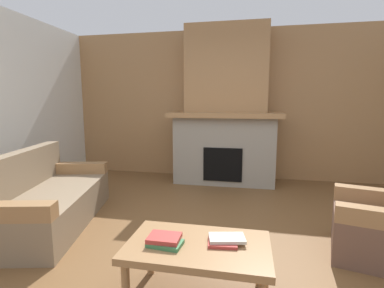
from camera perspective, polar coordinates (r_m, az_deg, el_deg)
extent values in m
plane|color=brown|center=(2.80, 1.48, -21.79)|extent=(9.00, 9.00, 0.00)
cube|color=#A87A4C|center=(5.40, 7.05, 7.74)|extent=(6.00, 0.12, 2.70)
cube|color=gray|center=(5.06, 6.54, -1.11)|extent=(1.70, 0.70, 1.15)
cube|color=black|center=(4.78, 6.17, -4.06)|extent=(0.64, 0.08, 0.56)
cube|color=#A87A4C|center=(4.95, 6.61, 5.84)|extent=(1.90, 0.82, 0.08)
cube|color=#A87A4C|center=(5.12, 6.91, 14.60)|extent=(1.40, 0.50, 1.47)
cube|color=#847056|center=(3.75, -26.27, -11.30)|extent=(1.22, 1.94, 0.40)
cube|color=#847056|center=(3.79, -31.38, -4.78)|extent=(0.56, 1.79, 0.45)
cube|color=#997047|center=(2.98, -33.26, -11.28)|extent=(0.85, 0.34, 0.15)
cube|color=#997047|center=(4.40, -22.08, -4.46)|extent=(0.85, 0.34, 0.15)
cube|color=brown|center=(3.23, 33.24, -15.02)|extent=(0.93, 0.93, 0.40)
cube|color=#997047|center=(3.43, 32.98, -8.79)|extent=(0.77, 0.33, 0.15)
cube|color=#997047|center=(2.12, 1.18, -19.87)|extent=(1.00, 0.60, 0.05)
cylinder|color=#997047|center=(2.53, -8.32, -20.50)|extent=(0.06, 0.06, 0.38)
cylinder|color=#997047|center=(2.42, 13.43, -22.19)|extent=(0.06, 0.06, 0.38)
cube|color=#3D7F4C|center=(2.09, -5.40, -19.16)|extent=(0.25, 0.17, 0.03)
cube|color=#B23833|center=(2.10, -5.56, -18.18)|extent=(0.22, 0.17, 0.03)
cube|color=#B23833|center=(2.12, 6.11, -18.79)|extent=(0.22, 0.21, 0.02)
cube|color=beige|center=(2.12, 7.00, -18.16)|extent=(0.27, 0.20, 0.02)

